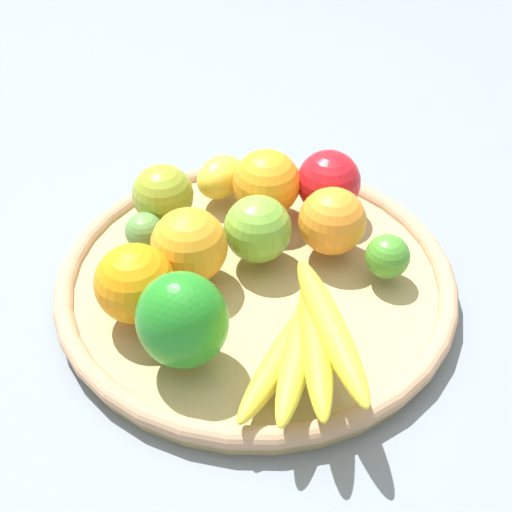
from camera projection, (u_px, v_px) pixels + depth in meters
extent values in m
plane|color=slate|center=(256.00, 291.00, 0.77)|extent=(2.40, 2.40, 0.00)
cylinder|color=tan|center=(256.00, 284.00, 0.77)|extent=(0.41, 0.41, 0.02)
torus|color=tan|center=(256.00, 277.00, 0.76)|extent=(0.43, 0.43, 0.02)
sphere|color=#75AD39|center=(258.00, 229.00, 0.75)|extent=(0.10, 0.10, 0.07)
sphere|color=orange|center=(189.00, 246.00, 0.72)|extent=(0.10, 0.10, 0.08)
ellipsoid|color=#238723|center=(182.00, 320.00, 0.63)|extent=(0.10, 0.09, 0.10)
sphere|color=red|center=(329.00, 182.00, 0.81)|extent=(0.10, 0.10, 0.07)
sphere|color=orange|center=(332.00, 221.00, 0.76)|extent=(0.10, 0.10, 0.07)
ellipsoid|color=yellow|center=(285.00, 351.00, 0.65)|extent=(0.06, 0.18, 0.03)
ellipsoid|color=yellow|center=(300.00, 346.00, 0.64)|extent=(0.04, 0.18, 0.03)
ellipsoid|color=yellow|center=(315.00, 338.00, 0.63)|extent=(0.08, 0.18, 0.03)
ellipsoid|color=yellow|center=(330.00, 328.00, 0.62)|extent=(0.12, 0.17, 0.03)
ellipsoid|color=yellow|center=(221.00, 177.00, 0.84)|extent=(0.07, 0.08, 0.05)
sphere|color=orange|center=(135.00, 283.00, 0.68)|extent=(0.11, 0.11, 0.08)
sphere|color=#48922C|center=(387.00, 256.00, 0.73)|extent=(0.05, 0.05, 0.05)
sphere|color=olive|center=(163.00, 195.00, 0.80)|extent=(0.09, 0.09, 0.07)
sphere|color=orange|center=(266.00, 183.00, 0.81)|extent=(0.08, 0.08, 0.08)
sphere|color=#5B8F44|center=(143.00, 234.00, 0.77)|extent=(0.06, 0.06, 0.04)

